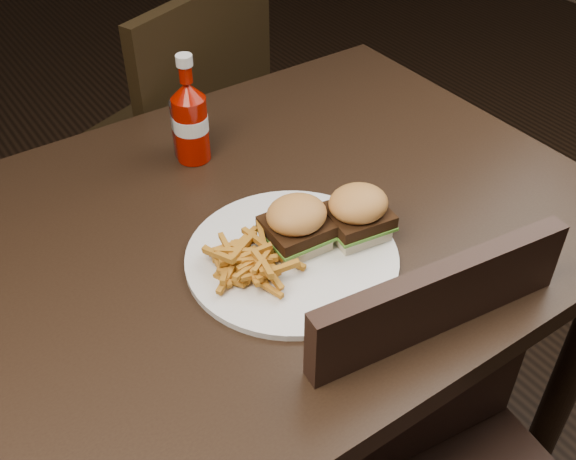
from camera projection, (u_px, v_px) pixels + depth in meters
dining_table at (229, 242)px, 1.05m from camera, size 1.20×0.80×0.04m
chair_far at (155, 159)px, 1.76m from camera, size 0.59×0.59×0.04m
plate at (292, 257)px, 0.98m from camera, size 0.31×0.31×0.01m
sandwich_half_a at (296, 239)px, 0.99m from camera, size 0.08×0.08×0.02m
sandwich_half_b at (356, 228)px, 1.01m from camera, size 0.09×0.09×0.02m
fries_pile at (252, 258)px, 0.94m from camera, size 0.13×0.13×0.04m
ketchup_bottle at (191, 129)px, 1.15m from camera, size 0.06×0.06×0.12m
tumbler at (190, 128)px, 1.16m from camera, size 0.07×0.07×0.10m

